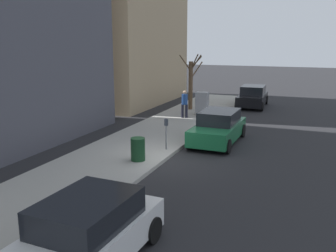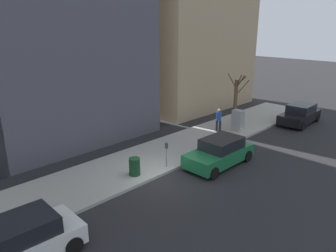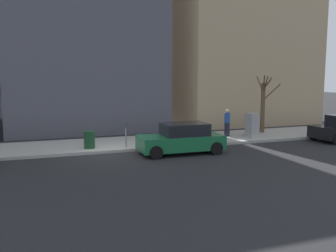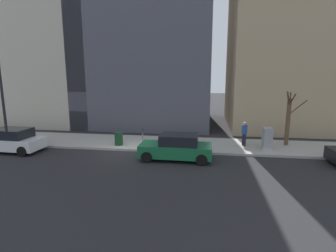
{
  "view_description": "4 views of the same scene",
  "coord_description": "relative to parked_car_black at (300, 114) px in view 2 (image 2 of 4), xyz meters",
  "views": [
    {
      "loc": [
        -5.42,
        13.55,
        4.72
      ],
      "look_at": [
        0.98,
        -2.34,
        0.81
      ],
      "focal_mm": 40.0,
      "sensor_mm": 36.0,
      "label": 1
    },
    {
      "loc": [
        -10.81,
        10.53,
        7.48
      ],
      "look_at": [
        1.99,
        -2.49,
        1.7
      ],
      "focal_mm": 35.0,
      "sensor_mm": 36.0,
      "label": 2
    },
    {
      "loc": [
        -18.29,
        3.52,
        3.89
      ],
      "look_at": [
        1.78,
        -3.6,
        0.98
      ],
      "focal_mm": 40.0,
      "sensor_mm": 36.0,
      "label": 3
    },
    {
      "loc": [
        -15.99,
        -4.92,
        4.87
      ],
      "look_at": [
        1.31,
        -2.38,
        1.51
      ],
      "focal_mm": 28.0,
      "sensor_mm": 36.0,
      "label": 4
    }
  ],
  "objects": [
    {
      "name": "parking_meter",
      "position": [
        1.48,
        13.11,
        0.24
      ],
      "size": [
        0.14,
        0.1,
        1.35
      ],
      "color": "slate",
      "rests_on": "sidewalk"
    },
    {
      "name": "trash_bin",
      "position": [
        1.93,
        14.93,
        -0.14
      ],
      "size": [
        0.56,
        0.56,
        0.9
      ],
      "primitive_type": "cylinder",
      "color": "#14381E",
      "rests_on": "sidewalk"
    },
    {
      "name": "ground_plane",
      "position": [
        1.03,
        13.92,
        -0.74
      ],
      "size": [
        120.0,
        120.0,
        0.0
      ],
      "primitive_type": "plane",
      "color": "#232326"
    },
    {
      "name": "utility_box",
      "position": [
        2.33,
        5.03,
        0.11
      ],
      "size": [
        0.83,
        0.61,
        1.43
      ],
      "color": "#A8A399",
      "rests_on": "sidewalk"
    },
    {
      "name": "bare_tree",
      "position": [
        3.6,
        3.45,
        1.23
      ],
      "size": [
        1.64,
        1.35,
        3.74
      ],
      "color": "brown",
      "rests_on": "sidewalk"
    },
    {
      "name": "parked_car_white",
      "position": [
        -0.1,
        21.53,
        0.0
      ],
      "size": [
        2.06,
        4.26,
        1.52
      ],
      "rotation": [
        0.0,
        0.0,
        -0.04
      ],
      "color": "white",
      "rests_on": "ground"
    },
    {
      "name": "parked_car_green",
      "position": [
        -0.18,
        10.66,
        0.0
      ],
      "size": [
        1.96,
        4.22,
        1.52
      ],
      "rotation": [
        0.0,
        0.0,
        -0.01
      ],
      "color": "#196038",
      "rests_on": "ground"
    },
    {
      "name": "parked_car_black",
      "position": [
        0.0,
        0.0,
        0.0
      ],
      "size": [
        2.04,
        4.26,
        1.52
      ],
      "rotation": [
        0.0,
        0.0,
        0.03
      ],
      "color": "black",
      "rests_on": "ground"
    },
    {
      "name": "sidewalk",
      "position": [
        3.03,
        13.92,
        -0.66
      ],
      "size": [
        4.0,
        36.0,
        0.15
      ],
      "primitive_type": "cube",
      "color": "#9E9B93",
      "rests_on": "ground"
    },
    {
      "name": "pedestrian_near_meter",
      "position": [
        3.02,
        6.38,
        0.35
      ],
      "size": [
        0.39,
        0.36,
        1.66
      ],
      "rotation": [
        0.0,
        0.0,
        0.28
      ],
      "color": "#1E1E2D",
      "rests_on": "sidewalk"
    }
  ]
}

